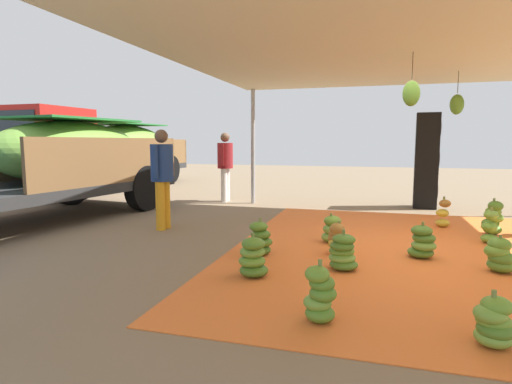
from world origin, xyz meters
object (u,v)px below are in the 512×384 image
Objects in this scene: banana_bunch_1 at (260,239)px; banana_bunch_7 at (443,214)px; banana_bunch_3 at (494,323)px; banana_bunch_4 at (320,295)px; banana_bunch_13 at (422,243)px; cargo_truck_main at (8,157)px; speaker_stack at (427,161)px; banana_bunch_12 at (253,258)px; banana_bunch_14 at (332,230)px; banana_bunch_10 at (343,253)px; worker_0 at (225,162)px; banana_bunch_9 at (338,239)px; banana_bunch_8 at (490,228)px; banana_bunch_0 at (500,256)px; banana_bunch_2 at (493,219)px; worker_1 at (162,172)px; cargo_truck_far at (98,149)px.

banana_bunch_7 reaches higher than banana_bunch_1.
banana_bunch_4 reaches higher than banana_bunch_3.
cargo_truck_main is at bearing 88.43° from banana_bunch_13.
banana_bunch_1 is 0.23× the size of speaker_stack.
banana_bunch_14 is (1.85, -0.70, -0.02)m from banana_bunch_12.
speaker_stack is at bearing -27.43° from banana_bunch_1.
banana_bunch_13 reaches higher than banana_bunch_3.
banana_bunch_1 is 2.13m from banana_bunch_13.
worker_0 is at bearing 33.73° from banana_bunch_10.
banana_bunch_7 is 2.87m from banana_bunch_9.
banana_bunch_1 is at bearing 135.24° from banana_bunch_7.
banana_bunch_8 is 1.08× the size of banana_bunch_12.
banana_bunch_0 is 2.63m from banana_bunch_7.
banana_bunch_8 is at bearing -74.25° from banana_bunch_14.
banana_bunch_9 is at bearing -143.36° from worker_0.
speaker_stack reaches higher than banana_bunch_12.
banana_bunch_9 is (-1.27, 2.14, -0.02)m from banana_bunch_8.
banana_bunch_4 is 4.83m from banana_bunch_7.
banana_bunch_9 is (2.21, 0.05, -0.03)m from banana_bunch_4.
banana_bunch_2 is (2.17, -0.44, 0.07)m from banana_bunch_0.
banana_bunch_14 is (-1.72, 1.78, -0.04)m from banana_bunch_7.
banana_bunch_3 is at bearing -129.80° from banana_bunch_1.
banana_bunch_8 is 3.53m from speaker_stack.
banana_bunch_14 is at bearing 156.90° from speaker_stack.
banana_bunch_4 is 1.13× the size of banana_bunch_10.
worker_1 is (0.85, 3.08, 0.80)m from banana_bunch_9.
banana_bunch_13 is at bearing -77.93° from banana_bunch_1.
banana_bunch_7 is 2.48m from banana_bunch_14.
banana_bunch_12 is 0.07× the size of cargo_truck_far.
banana_bunch_12 is at bearing 129.87° from banana_bunch_8.
worker_1 is at bearing 47.43° from banana_bunch_12.
banana_bunch_13 is 1.06× the size of banana_bunch_14.
worker_0 reaches higher than banana_bunch_9.
banana_bunch_12 is 1.97m from banana_bunch_14.
banana_bunch_4 is 0.31× the size of worker_0.
worker_0 is (-1.58, -4.92, -0.27)m from cargo_truck_far.
speaker_stack is (5.31, -1.46, 0.88)m from banana_bunch_10.
banana_bunch_12 is at bearing 157.61° from speaker_stack.
cargo_truck_far is at bearing 82.72° from speaker_stack.
banana_bunch_2 is at bearing -78.98° from worker_1.
banana_bunch_2 is at bearing -50.82° from banana_bunch_9.
worker_1 reaches higher than banana_bunch_3.
worker_1 is at bearing -79.09° from cargo_truck_main.
speaker_stack is (2.74, 0.76, 0.81)m from banana_bunch_2.
banana_bunch_10 is 6.03m from worker_0.
banana_bunch_10 is at bearing -170.00° from banana_bunch_9.
banana_bunch_10 is 1.32m from banana_bunch_14.
banana_bunch_0 is 0.26× the size of worker_1.
banana_bunch_3 is at bearing 176.24° from banana_bunch_7.
worker_0 is at bearing 60.43° from banana_bunch_8.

